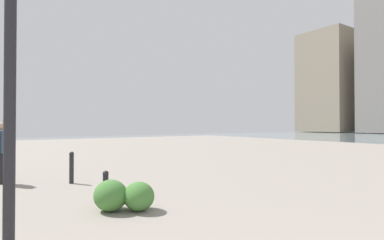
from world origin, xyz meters
name	(u,v)px	position (x,y,z in m)	size (l,w,h in m)	color
building_highrise	(329,83)	(39.55, -62.88, 11.13)	(10.80, 10.41, 22.26)	gray
lamppost	(10,26)	(4.84, 0.88, 2.91)	(0.98, 0.28, 4.43)	#232328
pedestrian	(1,148)	(10.35, 0.83, 0.99)	(0.61, 0.31, 1.71)	black
bollard_near	(106,185)	(6.80, -1.00, 0.35)	(0.13, 0.13, 0.66)	#232328
bollard_mid	(72,167)	(9.28, -0.83, 0.46)	(0.13, 0.13, 0.89)	#232328
shrub_low	(111,195)	(6.04, -0.85, 0.30)	(0.70, 0.63, 0.60)	#477F38
shrub_round	(139,196)	(5.76, -1.30, 0.28)	(0.65, 0.58, 0.55)	#477F38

